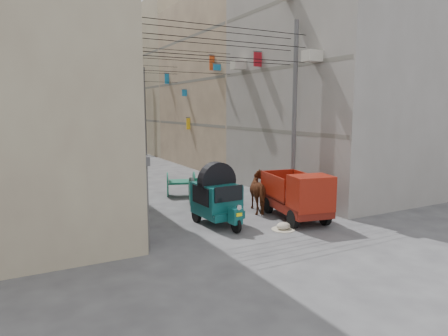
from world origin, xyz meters
TOP-DOWN VIEW (x-y plane):
  - ground at (0.00, 0.00)m, footprint 140.00×140.00m
  - building_row_left at (-8.00, 34.13)m, footprint 8.00×62.00m
  - building_row_right at (8.00, 34.13)m, footprint 8.00×62.00m
  - end_cap_building at (0.00, 66.00)m, footprint 22.00×10.00m
  - shutters_left at (-3.92, 10.38)m, footprint 0.18×14.40m
  - signboards at (-0.01, 21.66)m, footprint 8.22×40.52m
  - ac_units at (3.65, 7.67)m, footprint 0.70×6.55m
  - utility_poles at (0.00, 17.00)m, footprint 7.40×22.20m
  - overhead_cables at (0.00, 14.40)m, footprint 7.40×22.52m
  - auto_rickshaw at (-0.75, 4.90)m, footprint 1.56×2.58m
  - tonga_cart at (0.07, 7.61)m, footprint 1.81×3.09m
  - mini_truck at (2.21, 3.72)m, footprint 2.11×3.61m
  - second_cart at (-0.12, 10.07)m, footprint 1.69×1.59m
  - feed_sack at (1.02, 3.16)m, footprint 0.53×0.42m
  - horse at (1.72, 5.68)m, footprint 1.46×2.17m
  - distant_car_white at (-1.82, 23.52)m, footprint 2.43×4.04m
  - distant_car_grey at (0.91, 31.85)m, footprint 2.29×3.84m
  - distant_car_green at (0.50, 34.11)m, footprint 2.96×4.66m

SIDE VIEW (x-z plane):
  - ground at x=0.00m, z-range 0.00..0.00m
  - feed_sack at x=1.02m, z-range 0.00..0.26m
  - distant_car_grey at x=0.91m, z-range 0.00..1.20m
  - distant_car_green at x=0.50m, z-range 0.00..1.26m
  - distant_car_white at x=-1.82m, z-range 0.00..1.29m
  - second_cart at x=-0.12m, z-range 0.04..1.25m
  - tonga_cart at x=0.07m, z-range 0.03..1.34m
  - horse at x=1.72m, z-range 0.00..1.68m
  - mini_truck at x=2.21m, z-range -0.04..1.86m
  - auto_rickshaw at x=-0.75m, z-range 0.16..1.95m
  - shutters_left at x=-3.92m, z-range 0.06..2.93m
  - signboards at x=-0.01m, z-range 0.59..6.27m
  - utility_poles at x=0.00m, z-range 0.00..8.00m
  - building_row_left at x=-8.00m, z-range -0.54..13.46m
  - building_row_right at x=8.00m, z-range -0.54..13.46m
  - end_cap_building at x=0.00m, z-range 0.00..13.00m
  - overhead_cables at x=0.00m, z-range 6.20..7.33m
  - ac_units at x=3.65m, z-range 5.76..9.11m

